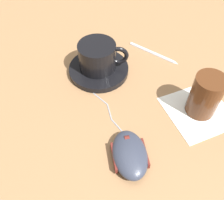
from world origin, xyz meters
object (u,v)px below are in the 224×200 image
at_px(coffee_cup, 98,56).
at_px(computer_mouse, 130,154).
at_px(pen, 153,52).
at_px(saucer, 99,69).
at_px(drinking_glass, 205,95).

distance_m(coffee_cup, computer_mouse, 0.24).
height_order(computer_mouse, pen, computer_mouse).
bearing_deg(computer_mouse, saucer, 1.97).
bearing_deg(coffee_cup, pen, -78.68).
relative_size(coffee_cup, pen, 1.01).
bearing_deg(computer_mouse, drinking_glass, -67.76).
xyz_separation_m(computer_mouse, drinking_glass, (0.07, -0.18, 0.03)).
distance_m(coffee_cup, pen, 0.16).
distance_m(computer_mouse, pen, 0.31).
bearing_deg(pen, drinking_glass, -170.84).
bearing_deg(drinking_glass, coffee_cup, 47.33).
distance_m(saucer, coffee_cup, 0.04).
distance_m(coffee_cup, drinking_glass, 0.25).
xyz_separation_m(saucer, computer_mouse, (-0.24, -0.01, 0.01)).
height_order(coffee_cup, drinking_glass, drinking_glass).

